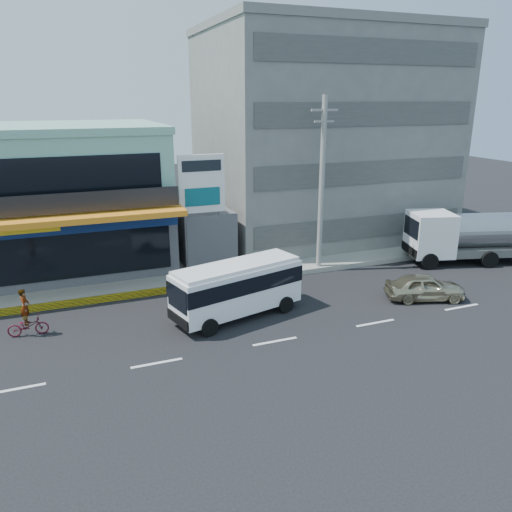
{
  "coord_description": "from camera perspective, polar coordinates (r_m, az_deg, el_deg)",
  "views": [
    {
      "loc": [
        -7.63,
        -17.4,
        9.84
      ],
      "look_at": [
        1.07,
        4.97,
        2.2
      ],
      "focal_mm": 35.0,
      "sensor_mm": 36.0,
      "label": 1
    }
  ],
  "objects": [
    {
      "name": "minibus",
      "position": [
        23.11,
        -2.16,
        -3.37
      ],
      "size": [
        6.52,
        3.51,
        2.6
      ],
      "color": "white",
      "rests_on": "ground"
    },
    {
      "name": "concrete_building",
      "position": [
        36.99,
        7.48,
        13.11
      ],
      "size": [
        16.0,
        12.0,
        14.0
      ],
      "primitive_type": "cube",
      "color": "gray",
      "rests_on": "ground"
    },
    {
      "name": "tanker_truck",
      "position": [
        33.48,
        23.15,
        2.17
      ],
      "size": [
        8.45,
        4.49,
        3.2
      ],
      "color": "white",
      "rests_on": "ground"
    },
    {
      "name": "motorcycle_rider",
      "position": [
        23.74,
        -24.7,
        -6.69
      ],
      "size": [
        1.71,
        0.71,
        2.14
      ],
      "color": "#4D0B19",
      "rests_on": "ground"
    },
    {
      "name": "billboard",
      "position": [
        27.97,
        -6.2,
        7.44
      ],
      "size": [
        2.6,
        0.18,
        6.9
      ],
      "color": "gray",
      "rests_on": "ground"
    },
    {
      "name": "ground",
      "position": [
        21.4,
        2.18,
        -9.74
      ],
      "size": [
        120.0,
        120.0,
        0.0
      ],
      "primitive_type": "plane",
      "color": "black",
      "rests_on": "ground"
    },
    {
      "name": "utility_pole_near",
      "position": [
        28.68,
        7.52,
        8.1
      ],
      "size": [
        1.6,
        0.3,
        10.0
      ],
      "color": "#999993",
      "rests_on": "ground"
    },
    {
      "name": "shop_building",
      "position": [
        31.89,
        -21.65,
        5.86
      ],
      "size": [
        12.4,
        11.7,
        8.0
      ],
      "color": "#46454A",
      "rests_on": "ground"
    },
    {
      "name": "satellite_dish",
      "position": [
        30.07,
        -6.1,
        5.53
      ],
      "size": [
        1.5,
        1.5,
        0.15
      ],
      "primitive_type": "cylinder",
      "color": "slate",
      "rests_on": "gap_structure"
    },
    {
      "name": "sidewalk",
      "position": [
        31.26,
        3.71,
        -0.44
      ],
      "size": [
        70.0,
        5.0,
        0.3
      ],
      "primitive_type": "cube",
      "color": "gray",
      "rests_on": "ground"
    },
    {
      "name": "gap_structure",
      "position": [
        31.43,
        -6.48,
        2.63
      ],
      "size": [
        3.0,
        6.0,
        3.5
      ],
      "primitive_type": "cube",
      "color": "#46454A",
      "rests_on": "ground"
    },
    {
      "name": "sedan",
      "position": [
        26.75,
        18.75,
        -3.38
      ],
      "size": [
        4.22,
        2.75,
        1.34
      ],
      "primitive_type": "imported",
      "rotation": [
        0.0,
        0.0,
        1.25
      ],
      "color": "tan",
      "rests_on": "ground"
    }
  ]
}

